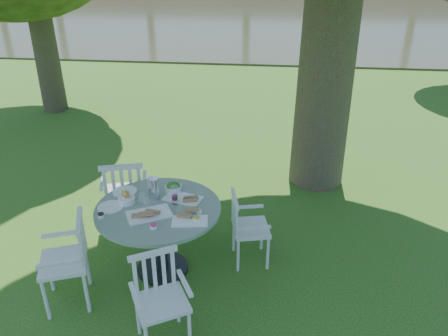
{
  "coord_description": "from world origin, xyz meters",
  "views": [
    {
      "loc": [
        0.54,
        -4.43,
        3.17
      ],
      "look_at": [
        0.0,
        0.2,
        0.85
      ],
      "focal_mm": 35.0,
      "sensor_mm": 36.0,
      "label": 1
    }
  ],
  "objects": [
    {
      "name": "ground",
      "position": [
        0.0,
        0.0,
        0.0
      ],
      "size": [
        140.0,
        140.0,
        0.0
      ],
      "primitive_type": "plane",
      "color": "#1C430E",
      "rests_on": "ground"
    },
    {
      "name": "table",
      "position": [
        -0.58,
        -0.7,
        0.64
      ],
      "size": [
        1.3,
        1.3,
        0.81
      ],
      "color": "black",
      "rests_on": "ground"
    },
    {
      "name": "chair_ne",
      "position": [
        0.29,
        -0.43,
        0.49
      ],
      "size": [
        0.48,
        0.5,
        0.83
      ],
      "rotation": [
        0.0,
        0.0,
        -4.49
      ],
      "color": "silver",
      "rests_on": "ground"
    },
    {
      "name": "chair_nw",
      "position": [
        -1.18,
        -0.03,
        0.58
      ],
      "size": [
        0.61,
        0.58,
        0.98
      ],
      "rotation": [
        0.0,
        0.0,
        -2.87
      ],
      "color": "silver",
      "rests_on": "ground"
    },
    {
      "name": "chair_sw",
      "position": [
        -1.3,
        -1.24,
        0.55
      ],
      "size": [
        0.59,
        0.6,
        0.94
      ],
      "rotation": [
        0.0,
        0.0,
        -1.2
      ],
      "color": "silver",
      "rests_on": "ground"
    },
    {
      "name": "chair_se",
      "position": [
        -0.37,
        -1.59,
        0.51
      ],
      "size": [
        0.58,
        0.57,
        0.86
      ],
      "rotation": [
        0.0,
        0.0,
        0.51
      ],
      "color": "silver",
      "rests_on": "ground"
    },
    {
      "name": "tableware",
      "position": [
        -0.64,
        -0.62,
        0.86
      ],
      "size": [
        1.18,
        0.86,
        0.24
      ],
      "color": "white",
      "rests_on": "table"
    },
    {
      "name": "river",
      "position": [
        0.0,
        23.0,
        0.0
      ],
      "size": [
        100.0,
        28.0,
        0.12
      ],
      "primitive_type": "cube",
      "color": "#31341E",
      "rests_on": "ground"
    }
  ]
}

